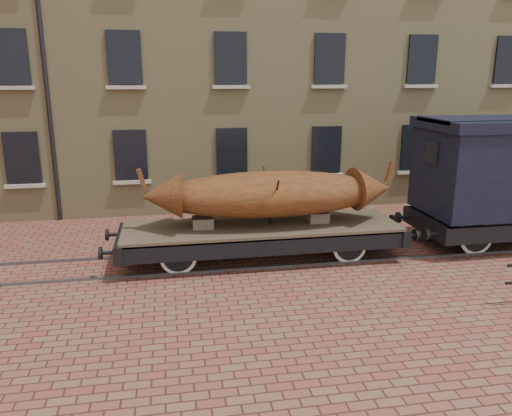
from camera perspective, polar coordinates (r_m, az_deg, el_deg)
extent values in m
plane|color=brown|center=(14.25, 10.03, -5.13)|extent=(90.00, 90.00, 0.00)
cube|color=tan|center=(23.93, 9.37, 19.92)|extent=(40.00, 10.00, 14.00)
cube|color=black|center=(18.32, -25.15, 5.25)|extent=(1.10, 0.12, 1.70)
cube|color=#B0AB9A|center=(18.42, -24.88, 2.31)|extent=(1.30, 0.18, 0.12)
cube|color=black|center=(17.74, -14.13, 5.94)|extent=(1.10, 0.12, 1.70)
cube|color=#B0AB9A|center=(17.84, -13.95, 2.90)|extent=(1.30, 0.18, 0.12)
cube|color=black|center=(17.83, -2.79, 6.42)|extent=(1.10, 0.12, 1.70)
cube|color=#B0AB9A|center=(17.94, -2.73, 3.39)|extent=(1.30, 0.18, 0.12)
cube|color=black|center=(18.60, 8.04, 6.64)|extent=(1.10, 0.12, 1.70)
cube|color=#B0AB9A|center=(18.70, 7.99, 3.73)|extent=(1.30, 0.18, 0.12)
cube|color=black|center=(19.96, 17.70, 6.64)|extent=(1.10, 0.12, 1.70)
cube|color=#B0AB9A|center=(20.06, 17.56, 3.93)|extent=(1.30, 0.18, 0.12)
cube|color=black|center=(21.81, 25.93, 6.49)|extent=(1.10, 0.12, 1.70)
cube|color=#B0AB9A|center=(21.89, 25.74, 4.02)|extent=(1.30, 0.18, 0.12)
cube|color=black|center=(18.14, -26.30, 15.24)|extent=(1.10, 0.12, 1.70)
cube|color=#B0AB9A|center=(18.08, -26.00, 12.25)|extent=(1.30, 0.18, 0.12)
cube|color=black|center=(17.55, -14.82, 16.31)|extent=(1.10, 0.12, 1.70)
cube|color=#B0AB9A|center=(17.49, -14.62, 13.20)|extent=(1.30, 0.18, 0.12)
cube|color=black|center=(17.65, -2.92, 16.75)|extent=(1.10, 0.12, 1.70)
cube|color=#B0AB9A|center=(17.59, -2.86, 13.66)|extent=(1.30, 0.18, 0.12)
cube|color=black|center=(18.43, 8.41, 16.53)|extent=(1.10, 0.12, 1.70)
cube|color=#B0AB9A|center=(18.36, 8.35, 13.57)|extent=(1.30, 0.18, 0.12)
cube|color=black|center=(19.80, 18.45, 15.83)|extent=(1.10, 0.12, 1.70)
cube|color=#B0AB9A|center=(19.74, 18.30, 13.08)|extent=(1.30, 0.18, 0.12)
cube|color=black|center=(21.66, 26.91, 14.87)|extent=(1.10, 0.12, 1.70)
cube|color=#B0AB9A|center=(21.61, 26.71, 12.36)|extent=(1.30, 0.18, 0.12)
cylinder|color=black|center=(18.02, -23.67, 20.67)|extent=(0.14, 0.14, 14.00)
cube|color=#59595E|center=(13.61, 11.07, -6.02)|extent=(30.00, 0.08, 0.06)
cube|color=#59595E|center=(14.87, 9.09, -4.10)|extent=(30.00, 0.08, 0.06)
cube|color=brown|center=(13.34, 0.62, -2.13)|extent=(7.30, 2.14, 0.12)
cube|color=black|center=(12.49, 1.46, -4.46)|extent=(7.30, 0.16, 0.44)
cube|color=black|center=(14.35, -0.13, -1.88)|extent=(7.30, 0.16, 0.44)
cube|color=black|center=(13.26, -15.11, -3.83)|extent=(0.21, 2.24, 0.44)
cylinder|color=black|center=(12.60, -16.61, -4.93)|extent=(0.34, 0.10, 0.10)
cylinder|color=black|center=(12.62, -17.36, -4.96)|extent=(0.08, 0.31, 0.31)
cylinder|color=black|center=(13.98, -15.99, -2.93)|extent=(0.34, 0.10, 0.10)
cylinder|color=black|center=(14.00, -16.66, -2.96)|extent=(0.08, 0.31, 0.31)
cube|color=black|center=(14.52, 14.93, -2.20)|extent=(0.21, 2.24, 0.44)
cylinder|color=black|center=(14.01, 17.18, -2.98)|extent=(0.34, 0.10, 0.10)
cylinder|color=black|center=(14.09, 17.78, -2.94)|extent=(0.08, 0.31, 0.31)
cylinder|color=black|center=(15.26, 14.72, -1.35)|extent=(0.34, 0.10, 0.10)
cylinder|color=black|center=(15.33, 15.28, -1.32)|extent=(0.08, 0.31, 0.31)
cylinder|color=black|center=(13.27, -8.96, -4.45)|extent=(0.10, 1.85, 0.10)
cylinder|color=silver|center=(12.59, -8.87, -5.52)|extent=(0.93, 0.07, 0.93)
cylinder|color=black|center=(12.59, -8.87, -5.52)|extent=(0.77, 0.10, 0.77)
cube|color=black|center=(12.40, -8.90, -4.70)|extent=(0.88, 0.08, 0.10)
cylinder|color=silver|center=(13.95, -9.04, -3.48)|extent=(0.93, 0.07, 0.93)
cylinder|color=black|center=(13.95, -9.04, -3.48)|extent=(0.77, 0.10, 0.77)
cube|color=black|center=(13.99, -9.09, -2.43)|extent=(0.88, 0.08, 0.10)
cylinder|color=black|center=(14.05, 9.63, -3.38)|extent=(0.10, 1.85, 0.10)
cylinder|color=silver|center=(13.41, 10.66, -4.32)|extent=(0.93, 0.07, 0.93)
cylinder|color=black|center=(13.41, 10.66, -4.32)|extent=(0.77, 0.10, 0.77)
cube|color=black|center=(13.24, 10.88, -3.52)|extent=(0.88, 0.08, 0.10)
cylinder|color=silver|center=(14.70, 8.70, -2.52)|extent=(0.93, 0.07, 0.93)
cylinder|color=black|center=(14.70, 8.70, -2.52)|extent=(0.77, 0.10, 0.77)
cube|color=black|center=(14.74, 8.59, -1.52)|extent=(0.88, 0.08, 0.10)
cube|color=black|center=(13.46, 0.61, -3.68)|extent=(3.89, 0.06, 0.06)
cube|color=brown|center=(13.10, -6.09, -1.65)|extent=(0.54, 0.49, 0.27)
cube|color=brown|center=(13.65, 7.05, -1.00)|extent=(0.54, 0.49, 0.27)
ellipsoid|color=brown|center=(13.16, 1.66, 1.61)|extent=(6.00, 1.94, 1.19)
cone|color=brown|center=(12.93, -10.77, 1.34)|extent=(1.05, 1.15, 1.13)
cube|color=brown|center=(12.85, -12.93, 3.17)|extent=(0.24, 0.13, 0.57)
cone|color=brown|center=(13.95, 13.16, 2.20)|extent=(1.05, 1.15, 1.13)
cube|color=brown|center=(14.05, 15.02, 4.01)|extent=(0.24, 0.13, 0.57)
cylinder|color=black|center=(12.73, 2.10, 0.55)|extent=(0.05, 1.02, 1.42)
cylinder|color=black|center=(13.65, 1.24, 1.54)|extent=(0.05, 1.02, 1.42)
cube|color=black|center=(17.58, 25.97, -0.14)|extent=(6.17, 0.16, 0.46)
cube|color=black|center=(15.02, 18.89, -1.79)|extent=(0.23, 2.47, 0.46)
cylinder|color=black|center=(14.11, 18.83, -2.83)|extent=(0.08, 0.33, 0.33)
cylinder|color=black|center=(15.50, 15.95, -1.04)|extent=(0.08, 0.33, 0.33)
cylinder|color=black|center=(15.65, 22.46, -2.33)|extent=(0.10, 1.95, 0.10)
cylinder|color=silver|center=(15.08, 23.90, -3.11)|extent=(0.99, 0.07, 0.99)
cylinder|color=black|center=(15.08, 23.90, -3.11)|extent=(0.81, 0.10, 0.81)
cylinder|color=silver|center=(16.23, 21.12, -1.60)|extent=(0.99, 0.07, 0.99)
cylinder|color=black|center=(16.23, 21.12, -1.60)|extent=(0.81, 0.10, 0.81)
cube|color=black|center=(14.58, 19.50, 5.98)|extent=(0.08, 0.62, 0.62)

